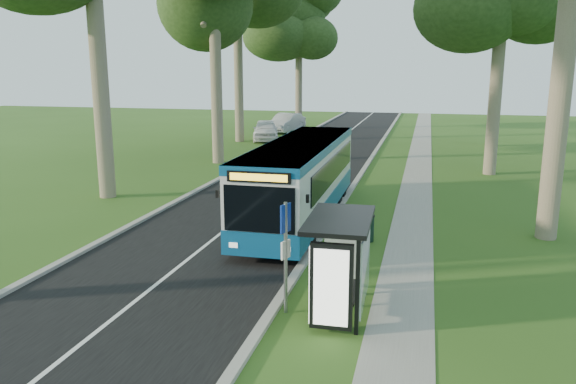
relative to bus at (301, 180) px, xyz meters
name	(u,v)px	position (x,y,z in m)	size (l,w,h in m)	color
ground	(293,281)	(1.20, -6.37, -1.55)	(120.00, 120.00, 0.00)	#30531A
road	(269,195)	(-2.30, 3.63, -1.54)	(7.00, 100.00, 0.02)	black
kerb_east	(345,198)	(1.20, 3.63, -1.49)	(0.25, 100.00, 0.12)	#9E9B93
kerb_west	(198,190)	(-5.80, 3.63, -1.49)	(0.25, 100.00, 0.12)	#9E9B93
centre_line	(269,195)	(-2.30, 3.63, -1.53)	(0.12, 100.00, 0.01)	white
footpath	(414,203)	(4.20, 3.63, -1.54)	(1.50, 100.00, 0.02)	gray
bus	(301,180)	(0.00, 0.00, 0.00)	(2.44, 11.30, 2.99)	silver
bus_stop_sign	(286,245)	(1.50, -8.34, 0.13)	(0.17, 0.37, 2.71)	gray
bus_shelter	(343,252)	(2.83, -8.31, 0.08)	(1.54, 2.74, 2.32)	black
litter_bin	(367,228)	(2.76, -2.19, -1.09)	(0.52, 0.52, 0.90)	black
car_white	(266,130)	(-8.01, 22.82, -0.72)	(1.95, 4.85, 1.65)	white
car_silver	(286,123)	(-7.81, 28.79, -0.71)	(1.78, 5.11, 1.68)	#B6B8BE
tree_west_e	(299,18)	(-7.30, 31.63, 8.55)	(5.20, 5.20, 13.62)	#7A6B56
tree_east_d	(501,5)	(9.20, 23.63, 8.53)	(5.20, 5.20, 13.59)	#7A6B56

